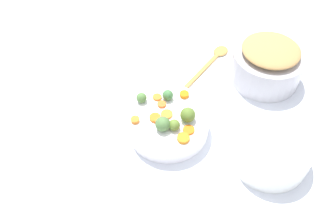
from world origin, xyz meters
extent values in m
cube|color=white|center=(0.00, 0.00, 0.01)|extent=(2.40, 2.40, 0.02)
cylinder|color=white|center=(0.01, 0.02, 0.06)|extent=(0.24, 0.24, 0.08)
cylinder|color=#B9B7BE|center=(0.34, 0.26, 0.07)|extent=(0.24, 0.24, 0.11)
ellipsoid|color=tan|center=(0.34, 0.26, 0.15)|extent=(0.19, 0.19, 0.04)
cylinder|color=orange|center=(0.06, -0.07, 0.10)|extent=(0.05, 0.05, 0.01)
cylinder|color=orange|center=(0.07, -0.04, 0.10)|extent=(0.04, 0.04, 0.01)
cylinder|color=orange|center=(0.01, 0.02, 0.10)|extent=(0.05, 0.05, 0.01)
cylinder|color=orange|center=(-0.08, -0.01, 0.10)|extent=(0.03, 0.03, 0.01)
cylinder|color=orange|center=(-0.02, 0.08, 0.10)|extent=(0.03, 0.03, 0.01)
cylinder|color=orange|center=(0.06, 0.09, 0.10)|extent=(0.03, 0.03, 0.01)
cylinder|color=orange|center=(-0.02, 0.00, 0.10)|extent=(0.05, 0.05, 0.01)
cylinder|color=orange|center=(-0.01, 0.05, 0.10)|extent=(0.04, 0.04, 0.01)
sphere|color=#527C41|center=(0.00, -0.03, 0.12)|extent=(0.04, 0.04, 0.04)
sphere|color=#437940|center=(0.01, 0.08, 0.11)|extent=(0.03, 0.03, 0.03)
sphere|color=olive|center=(0.03, -0.03, 0.11)|extent=(0.03, 0.03, 0.03)
sphere|color=#59772C|center=(0.07, 0.00, 0.12)|extent=(0.04, 0.04, 0.04)
sphere|color=#527F3E|center=(-0.07, 0.07, 0.11)|extent=(0.03, 0.03, 0.03)
cube|color=#B58742|center=(0.11, 0.27, 0.02)|extent=(0.16, 0.22, 0.01)
ellipsoid|color=#B58742|center=(0.20, 0.39, 0.03)|extent=(0.08, 0.08, 0.01)
cylinder|color=white|center=(0.30, -0.08, 0.06)|extent=(0.22, 0.22, 0.09)
camera|label=1|loc=(0.04, -0.62, 0.87)|focal=37.03mm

